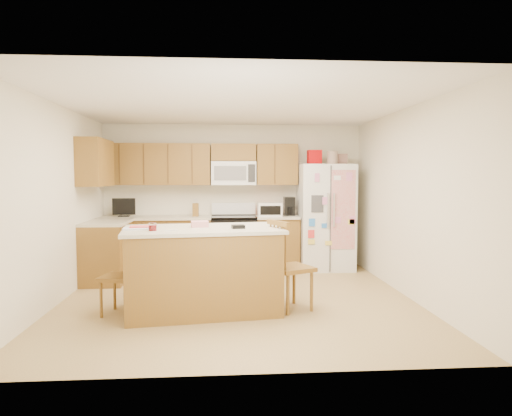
{
  "coord_description": "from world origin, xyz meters",
  "views": [
    {
      "loc": [
        -0.18,
        -5.82,
        1.6
      ],
      "look_at": [
        0.26,
        0.35,
        1.17
      ],
      "focal_mm": 32.0,
      "sensor_mm": 36.0,
      "label": 1
    }
  ],
  "objects": [
    {
      "name": "windsor_chair_right",
      "position": [
        0.6,
        -0.48,
        0.51
      ],
      "size": [
        0.6,
        0.61,
        1.08
      ],
      "color": "brown",
      "rests_on": "ground"
    },
    {
      "name": "room_shell",
      "position": [
        0.0,
        0.0,
        1.44
      ],
      "size": [
        4.6,
        4.6,
        2.52
      ],
      "color": "beige",
      "rests_on": "ground"
    },
    {
      "name": "windsor_chair_back",
      "position": [
        -0.51,
        0.3,
        0.42
      ],
      "size": [
        0.48,
        0.46,
        0.89
      ],
      "color": "brown",
      "rests_on": "ground"
    },
    {
      "name": "stove",
      "position": [
        0.0,
        1.94,
        0.47
      ],
      "size": [
        0.76,
        0.65,
        1.13
      ],
      "color": "black",
      "rests_on": "ground"
    },
    {
      "name": "windsor_chair_left",
      "position": [
        -1.36,
        -0.53,
        0.44
      ],
      "size": [
        0.47,
        0.48,
        0.94
      ],
      "color": "brown",
      "rests_on": "ground"
    },
    {
      "name": "cabinetry",
      "position": [
        -0.98,
        1.79,
        0.91
      ],
      "size": [
        3.36,
        1.56,
        2.15
      ],
      "color": "brown",
      "rests_on": "ground"
    },
    {
      "name": "island",
      "position": [
        -0.43,
        -0.46,
        0.5
      ],
      "size": [
        1.94,
        1.28,
        1.08
      ],
      "color": "brown",
      "rests_on": "ground"
    },
    {
      "name": "ground",
      "position": [
        0.0,
        0.0,
        0.0
      ],
      "size": [
        4.5,
        4.5,
        0.0
      ],
      "primitive_type": "plane",
      "color": "olive",
      "rests_on": "ground"
    },
    {
      "name": "refrigerator",
      "position": [
        1.57,
        1.87,
        0.92
      ],
      "size": [
        0.9,
        0.79,
        2.04
      ],
      "color": "white",
      "rests_on": "ground"
    }
  ]
}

